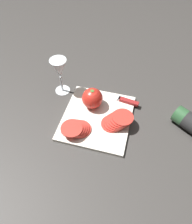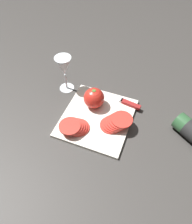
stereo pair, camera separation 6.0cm
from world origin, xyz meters
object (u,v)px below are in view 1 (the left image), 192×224
Objects in this scene: wine_glass at (59,70)px; whole_tomato at (92,98)px; tomato_slice_stack_near at (117,121)px; knife at (123,100)px; tomato_slice_stack_far at (76,129)px.

whole_tomato is at bearing -111.11° from wine_glass.
knife is at bearing -0.09° from tomato_slice_stack_near.
tomato_slice_stack_near is at bearing -115.03° from wine_glass.
knife is 0.26m from tomato_slice_stack_far.
tomato_slice_stack_near reaches higher than knife.
tomato_slice_stack_far is at bearing -146.75° from wine_glass.
whole_tomato is 0.14m from tomato_slice_stack_near.
wine_glass reaches higher than tomato_slice_stack_near.
knife is (-0.00, -0.29, -0.11)m from wine_glass.
wine_glass is 0.31m from knife.
knife is 0.13m from tomato_slice_stack_near.
tomato_slice_stack_near is (-0.07, -0.12, -0.02)m from whole_tomato.
tomato_slice_stack_far is at bearing 170.42° from whole_tomato.
knife is at bearing -64.24° from whole_tomato.
knife is at bearing -35.46° from tomato_slice_stack_far.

